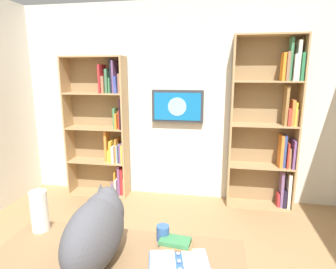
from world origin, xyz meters
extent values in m
cube|color=silver|center=(0.00, -2.23, 1.35)|extent=(4.52, 0.06, 2.70)
cube|color=tan|center=(-1.55, -2.04, 1.11)|extent=(0.02, 0.28, 2.22)
cube|color=tan|center=(-0.73, -2.04, 1.11)|extent=(0.02, 0.28, 2.22)
cube|color=#93754E|center=(-1.14, -2.17, 1.11)|extent=(0.85, 0.01, 2.22)
cube|color=tan|center=(-1.14, -2.04, 0.01)|extent=(0.80, 0.27, 0.02)
cube|color=tan|center=(-1.14, -2.04, 0.56)|extent=(0.80, 0.27, 0.02)
cube|color=tan|center=(-1.14, -2.04, 1.11)|extent=(0.80, 0.27, 0.02)
cube|color=tan|center=(-1.14, -2.04, 1.66)|extent=(0.80, 0.27, 0.02)
cube|color=tan|center=(-1.14, -2.04, 2.21)|extent=(0.80, 0.27, 0.02)
cube|color=beige|center=(-1.51, -2.02, 0.25)|extent=(0.05, 0.16, 0.46)
cube|color=#201A2E|center=(-1.47, -2.03, 0.13)|extent=(0.04, 0.17, 0.23)
cube|color=slate|center=(-1.43, -2.04, 0.26)|extent=(0.04, 0.16, 0.49)
cube|color=red|center=(-1.39, -2.03, 0.11)|extent=(0.03, 0.13, 0.18)
cube|color=#7A4E8F|center=(-1.52, -2.04, 0.75)|extent=(0.03, 0.24, 0.37)
cube|color=#A37648|center=(-1.48, -2.04, 0.70)|extent=(0.04, 0.15, 0.26)
cube|color=#BC3325|center=(-1.45, -2.02, 0.73)|extent=(0.02, 0.17, 0.33)
cube|color=#354B8D|center=(-1.42, -2.03, 0.78)|extent=(0.03, 0.14, 0.42)
cube|color=orange|center=(-1.38, -2.04, 0.78)|extent=(0.04, 0.20, 0.42)
cube|color=#8C5F39|center=(-1.52, -2.03, 1.23)|extent=(0.02, 0.14, 0.21)
cube|color=gold|center=(-1.50, -2.04, 1.27)|extent=(0.02, 0.19, 0.29)
cube|color=orange|center=(-1.47, -2.02, 1.28)|extent=(0.04, 0.16, 0.32)
cube|color=#C2392E|center=(-1.43, -2.02, 1.23)|extent=(0.04, 0.19, 0.22)
cube|color=olive|center=(-1.39, -2.04, 1.36)|extent=(0.03, 0.18, 0.49)
cube|color=#2B7648|center=(-1.52, -2.04, 1.83)|extent=(0.03, 0.24, 0.33)
cube|color=beige|center=(-1.48, -2.04, 1.91)|extent=(0.04, 0.16, 0.47)
cube|color=silver|center=(-1.44, -2.04, 1.83)|extent=(0.03, 0.23, 0.31)
cube|color=#3D7F53|center=(-1.39, -2.04, 1.92)|extent=(0.03, 0.13, 0.50)
cube|color=#906A4C|center=(-1.35, -2.03, 1.84)|extent=(0.03, 0.24, 0.34)
cube|color=orange|center=(-1.32, -2.03, 1.84)|extent=(0.04, 0.17, 0.33)
cube|color=tan|center=(0.71, -2.04, 0.99)|extent=(0.02, 0.28, 1.99)
cube|color=tan|center=(1.57, -2.04, 0.99)|extent=(0.02, 0.28, 1.99)
cube|color=#93754E|center=(1.14, -2.17, 0.99)|extent=(0.88, 0.01, 1.99)
cube|color=tan|center=(1.14, -2.04, 0.01)|extent=(0.83, 0.27, 0.02)
cube|color=tan|center=(1.14, -2.04, 0.50)|extent=(0.83, 0.27, 0.02)
cube|color=tan|center=(1.14, -2.04, 0.99)|extent=(0.83, 0.27, 0.02)
cube|color=tan|center=(1.14, -2.04, 1.49)|extent=(0.83, 0.27, 0.02)
cube|color=tan|center=(1.14, -2.04, 1.98)|extent=(0.83, 0.27, 0.02)
cube|color=#936747|center=(0.75, -2.03, 0.14)|extent=(0.02, 0.13, 0.25)
cube|color=red|center=(0.78, -2.05, 0.22)|extent=(0.04, 0.14, 0.40)
cube|color=#7A477A|center=(0.82, -2.03, 0.24)|extent=(0.03, 0.14, 0.43)
cube|color=silver|center=(0.86, -2.04, 0.14)|extent=(0.03, 0.23, 0.23)
cube|color=orange|center=(0.89, -2.05, 0.19)|extent=(0.04, 0.14, 0.33)
cube|color=slate|center=(0.93, -2.04, 0.10)|extent=(0.04, 0.13, 0.16)
cube|color=yellow|center=(0.74, -2.03, 0.65)|extent=(0.02, 0.22, 0.27)
cube|color=#714B82|center=(0.78, -2.02, 0.65)|extent=(0.03, 0.15, 0.27)
cube|color=#7196B3|center=(0.82, -2.03, 0.64)|extent=(0.02, 0.20, 0.26)
cube|color=orange|center=(0.84, -2.04, 0.68)|extent=(0.02, 0.19, 0.34)
cube|color=beige|center=(0.87, -2.02, 0.64)|extent=(0.03, 0.24, 0.25)
cube|color=gold|center=(0.92, -2.02, 0.67)|extent=(0.03, 0.18, 0.31)
cube|color=gold|center=(0.96, -2.04, 0.60)|extent=(0.04, 0.14, 0.17)
cube|color=orange|center=(1.00, -2.04, 0.74)|extent=(0.03, 0.15, 0.45)
cube|color=black|center=(0.74, -2.02, 1.21)|extent=(0.02, 0.23, 0.42)
cube|color=#BF3C21|center=(0.78, -2.04, 1.13)|extent=(0.04, 0.16, 0.25)
cube|color=orange|center=(0.81, -2.03, 1.11)|extent=(0.03, 0.20, 0.22)
cube|color=#40834E|center=(0.85, -2.04, 1.15)|extent=(0.03, 0.14, 0.28)
cube|color=#9C654B|center=(0.75, -2.05, 1.63)|extent=(0.04, 0.18, 0.26)
cube|color=#36469A|center=(0.80, -2.03, 1.61)|extent=(0.05, 0.21, 0.22)
cube|color=#6E4B79|center=(0.83, -2.05, 1.71)|extent=(0.03, 0.22, 0.43)
cube|color=black|center=(0.87, -2.03, 1.72)|extent=(0.02, 0.13, 0.45)
cube|color=#3F7E4C|center=(0.90, -2.04, 1.60)|extent=(0.02, 0.14, 0.20)
cube|color=#3F6F4D|center=(0.94, -2.05, 1.66)|extent=(0.04, 0.18, 0.32)
cube|color=#9B6C4D|center=(0.98, -2.02, 1.61)|extent=(0.04, 0.18, 0.23)
cube|color=red|center=(1.02, -2.03, 1.69)|extent=(0.03, 0.23, 0.38)
cube|color=#333338|center=(-0.01, -2.15, 1.32)|extent=(0.71, 0.06, 0.44)
cube|color=#146BB2|center=(-0.01, -2.12, 1.32)|extent=(0.64, 0.01, 0.37)
cylinder|color=#8CCCEA|center=(-0.01, -2.11, 1.32)|extent=(0.25, 0.00, 0.25)
cube|color=olive|center=(-0.01, 0.35, 0.72)|extent=(1.45, 0.65, 0.03)
ellipsoid|color=#4C4C51|center=(0.08, 0.39, 0.92)|extent=(0.27, 0.55, 0.36)
ellipsoid|color=#4C4C51|center=(0.08, 0.27, 0.96)|extent=(0.23, 0.30, 0.27)
sphere|color=#4C4C51|center=(0.08, 0.20, 1.04)|extent=(0.14, 0.14, 0.14)
cone|color=#4C4C51|center=(0.04, 0.20, 1.09)|extent=(0.06, 0.06, 0.08)
cone|color=#4C4C51|center=(0.12, 0.20, 1.09)|extent=(0.06, 0.06, 0.08)
cone|color=beige|center=(0.04, 0.21, 1.08)|extent=(0.03, 0.03, 0.05)
cone|color=beige|center=(0.12, 0.21, 1.08)|extent=(0.03, 0.03, 0.05)
cube|color=#335999|center=(-0.46, 0.29, 0.74)|extent=(0.20, 0.25, 0.01)
cube|color=#335999|center=(-0.28, 0.33, 0.74)|extent=(0.20, 0.25, 0.01)
cube|color=#335999|center=(-0.37, 0.31, 0.74)|extent=(0.08, 0.22, 0.01)
cube|color=white|center=(-0.46, 0.29, 0.75)|extent=(0.18, 0.23, 0.01)
cube|color=white|center=(-0.28, 0.33, 0.75)|extent=(0.18, 0.23, 0.01)
cylinder|color=silver|center=(-0.38, 0.38, 0.76)|extent=(0.02, 0.02, 0.01)
cylinder|color=silver|center=(-0.37, 0.31, 0.76)|extent=(0.02, 0.02, 0.01)
cylinder|color=silver|center=(-0.35, 0.25, 0.76)|extent=(0.02, 0.02, 0.01)
cylinder|color=white|center=(0.58, 0.13, 0.87)|extent=(0.11, 0.11, 0.27)
cylinder|color=#335999|center=(-0.24, 0.10, 0.79)|extent=(0.08, 0.08, 0.10)
cube|color=#996B42|center=(-0.33, 0.15, 0.75)|extent=(0.20, 0.14, 0.02)
cube|color=#387A47|center=(-0.32, 0.15, 0.77)|extent=(0.19, 0.12, 0.03)
camera|label=1|loc=(-0.54, 1.64, 1.76)|focal=29.92mm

